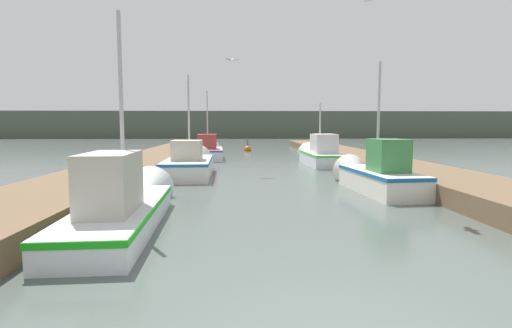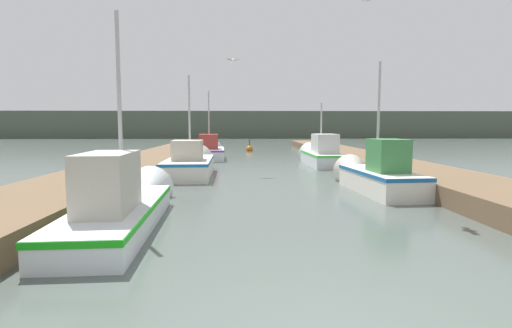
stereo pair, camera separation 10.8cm
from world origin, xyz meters
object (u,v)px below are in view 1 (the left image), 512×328
mooring_piling_0 (178,152)px  seagull_lead (232,60)px  fishing_boat_4 (208,151)px  fishing_boat_2 (190,163)px  fishing_boat_1 (375,175)px  channel_buoy (248,149)px  fishing_boat_0 (128,202)px  fishing_boat_3 (319,154)px

mooring_piling_0 → seagull_lead: (3.07, -4.73, 4.17)m
fishing_boat_4 → fishing_boat_2: bearing=-93.9°
fishing_boat_1 → fishing_boat_2: size_ratio=0.86×
fishing_boat_4 → mooring_piling_0: size_ratio=4.50×
channel_buoy → fishing_boat_0: bearing=-97.5°
fishing_boat_2 → fishing_boat_3: bearing=32.8°
fishing_boat_2 → fishing_boat_4: size_ratio=1.09×
fishing_boat_3 → seagull_lead: seagull_lead is taller
mooring_piling_0 → seagull_lead: size_ratio=1.99×
fishing_boat_3 → channel_buoy: bearing=107.5°
fishing_boat_1 → fishing_boat_0: bearing=-154.2°
mooring_piling_0 → fishing_boat_4: bearing=57.5°
fishing_boat_3 → channel_buoy: fishing_boat_3 is taller
fishing_boat_2 → fishing_boat_3: fishing_boat_2 is taller
fishing_boat_1 → seagull_lead: bearing=126.7°
fishing_boat_3 → mooring_piling_0: bearing=168.6°
fishing_boat_3 → fishing_boat_1: bearing=-90.4°
mooring_piling_0 → seagull_lead: seagull_lead is taller
channel_buoy → mooring_piling_0: bearing=-113.9°
seagull_lead → fishing_boat_1: bearing=-69.1°
fishing_boat_1 → fishing_boat_4: bearing=112.2°
fishing_boat_3 → seagull_lead: size_ratio=10.12×
fishing_boat_3 → channel_buoy: (-3.46, 10.49, -0.35)m
channel_buoy → seagull_lead: size_ratio=1.89×
channel_buoy → fishing_boat_2: bearing=-100.3°
fishing_boat_2 → seagull_lead: (1.71, 0.88, 4.27)m
fishing_boat_4 → channel_buoy: fishing_boat_4 is taller
fishing_boat_4 → mooring_piling_0: fishing_boat_4 is taller
mooring_piling_0 → channel_buoy: bearing=66.1°
fishing_boat_2 → mooring_piling_0: 5.77m
fishing_boat_0 → fishing_boat_2: bearing=84.7°
mooring_piling_0 → fishing_boat_3: bearing=-10.7°
fishing_boat_1 → fishing_boat_2: fishing_boat_2 is taller
fishing_boat_0 → fishing_boat_4: (0.43, 15.89, 0.04)m
fishing_boat_3 → channel_buoy: size_ratio=5.37×
fishing_boat_0 → seagull_lead: (2.04, 8.87, 4.31)m
fishing_boat_1 → channel_buoy: (-3.51, 18.92, -0.33)m
fishing_boat_4 → fishing_boat_1: bearing=-66.6°
fishing_boat_3 → fishing_boat_2: bearing=-146.3°
seagull_lead → fishing_boat_2: bearing=-173.0°
fishing_boat_4 → channel_buoy: 7.26m
fishing_boat_2 → mooring_piling_0: size_ratio=4.89×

